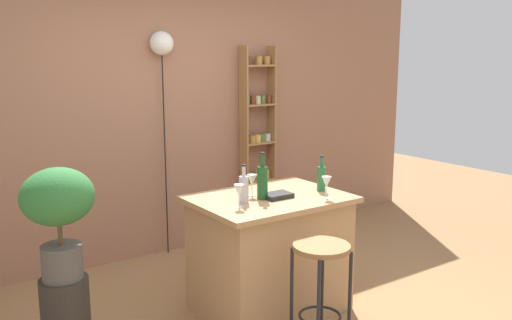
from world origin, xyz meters
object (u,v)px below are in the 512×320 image
Objects in this scene: spice_shelf at (258,142)px; wine_glass_left at (239,191)px; bar_stool at (321,271)px; bottle_wine_red at (321,178)px; plant_stool at (66,313)px; potted_plant at (58,208)px; cookbook at (277,195)px; wine_glass_right at (326,183)px; wine_glass_center at (252,181)px; pendant_globe_light at (162,46)px; bottle_soda_blue at (262,182)px; bottle_sauce_amber at (244,188)px.

spice_shelf reaches higher than wine_glass_left.
bar_stool is 0.36× the size of spice_shelf.
bottle_wine_red reaches higher than wine_glass_left.
bottle_wine_red is (1.89, -0.39, 0.75)m from plant_stool.
spice_shelf reaches higher than potted_plant.
cookbook is (-0.92, -1.56, -0.11)m from spice_shelf.
spice_shelf reaches higher than wine_glass_right.
wine_glass_center is 0.08× the size of pendant_globe_light.
bottle_soda_blue is 0.12m from wine_glass_center.
bar_stool is 2.64× the size of bottle_sauce_amber.
bar_stool is 0.34× the size of pendant_globe_light.
wine_glass_center is at bearing -9.07° from potted_plant.
pendant_globe_light is (-0.02, 1.57, 0.98)m from bottle_soda_blue.
plant_stool is at bearing 159.07° from wine_glass_left.
pendant_globe_light reaches higher than plant_stool.
plant_stool is 2.54m from pendant_globe_light.
pendant_globe_light is at bearing 81.80° from wine_glass_left.
wine_glass_center is at bearing 39.48° from wine_glass_left.
cookbook is at bearing 176.71° from bottle_wine_red.
bottle_wine_red is 1.67× the size of wine_glass_left.
bottle_wine_red is (-0.51, -1.59, -0.02)m from spice_shelf.
bottle_wine_red is 1.67× the size of wine_glass_center.
bottle_wine_red is at bearing 57.96° from wine_glass_right.
plant_stool is 0.72m from potted_plant.
wine_glass_left and wine_glass_right have the same top height.
wine_glass_right is (1.77, -0.58, 0.76)m from plant_stool.
spice_shelf is at bearing 51.96° from bottle_sauce_amber.
pendant_globe_light is (-0.55, 1.62, 1.01)m from bottle_wine_red.
bottle_wine_red reaches higher than cookbook.
potted_plant is 1.41m from bottle_soda_blue.
spice_shelf reaches higher than plant_stool.
spice_shelf is at bearing 26.52° from potted_plant.
bottle_soda_blue reaches higher than wine_glass_center.
spice_shelf reaches higher than bar_stool.
plant_stool is 1.41m from wine_glass_left.
plant_stool is 1.76× the size of bottle_sauce_amber.
bottle_wine_red is at bearing -17.92° from wine_glass_center.
bottle_sauce_amber is (1.21, -0.33, 0.03)m from potted_plant.
bottle_soda_blue reaches higher than bottle_sauce_amber.
bar_stool is at bearing -98.50° from cookbook.
wine_glass_left is (-0.27, 0.56, 0.46)m from bar_stool.
potted_plant is at bearing 159.07° from wine_glass_left.
bottle_soda_blue is at bearing 173.76° from bottle_wine_red.
bottle_soda_blue is (-0.01, 0.65, 0.47)m from bar_stool.
wine_glass_right is (0.39, 0.40, 0.46)m from bar_stool.
bar_stool is 0.89m from wine_glass_center.
bottle_soda_blue is (1.37, -0.33, 0.06)m from potted_plant.
spice_shelf is at bearing 53.51° from wine_glass_center.
spice_shelf is at bearing 70.40° from wine_glass_right.
wine_glass_center is at bearing -89.54° from pendant_globe_light.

